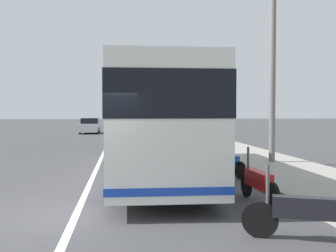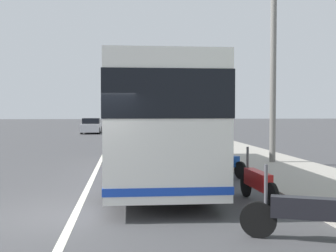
% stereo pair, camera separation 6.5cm
% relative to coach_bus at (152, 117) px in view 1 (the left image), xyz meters
% --- Properties ---
extents(ground_plane, '(220.00, 220.00, 0.00)m').
position_rel_coach_bus_xyz_m(ground_plane, '(-5.08, 1.96, -1.95)').
color(ground_plane, '#424244').
extents(sidewalk_curb, '(110.00, 3.60, 0.14)m').
position_rel_coach_bus_xyz_m(sidewalk_curb, '(4.92, -4.73, -1.88)').
color(sidewalk_curb, '#9E998E').
rests_on(sidewalk_curb, ground).
extents(lane_divider_line, '(110.00, 0.16, 0.01)m').
position_rel_coach_bus_xyz_m(lane_divider_line, '(4.92, 1.96, -1.95)').
color(lane_divider_line, silver).
rests_on(lane_divider_line, ground).
extents(coach_bus, '(11.54, 2.74, 3.39)m').
position_rel_coach_bus_xyz_m(coach_bus, '(0.00, 0.00, 0.00)').
color(coach_bus, silver).
rests_on(coach_bus, ground).
extents(motorcycle_nearest_curb, '(0.91, 2.12, 1.26)m').
position_rel_coach_bus_xyz_m(motorcycle_nearest_curb, '(-7.13, -2.08, -1.48)').
color(motorcycle_nearest_curb, black).
rests_on(motorcycle_nearest_curb, ground).
extents(motorcycle_mid_row, '(2.31, 0.29, 1.27)m').
position_rel_coach_bus_xyz_m(motorcycle_mid_row, '(-4.32, -2.15, -1.47)').
color(motorcycle_mid_row, black).
rests_on(motorcycle_mid_row, ground).
extents(motorcycle_far_end, '(1.95, 0.81, 1.23)m').
position_rel_coach_bus_xyz_m(motorcycle_far_end, '(-0.14, -2.47, -1.50)').
color(motorcycle_far_end, black).
rests_on(motorcycle_far_end, ground).
extents(car_side_street, '(4.72, 1.97, 1.41)m').
position_rel_coach_bus_xyz_m(car_side_street, '(33.53, 0.38, -1.27)').
color(car_side_street, gray).
rests_on(car_side_street, ground).
extents(car_behind_bus, '(4.45, 1.82, 1.49)m').
position_rel_coach_bus_xyz_m(car_behind_bus, '(27.58, 4.16, -1.25)').
color(car_behind_bus, silver).
rests_on(car_behind_bus, ground).
extents(utility_pole, '(0.24, 0.24, 7.27)m').
position_rel_coach_bus_xyz_m(utility_pole, '(2.27, -4.94, 1.68)').
color(utility_pole, slate).
rests_on(utility_pole, ground).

